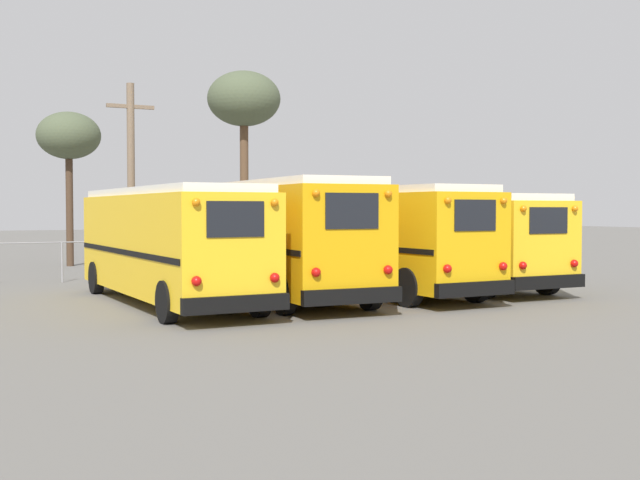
% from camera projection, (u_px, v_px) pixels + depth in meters
% --- Properties ---
extents(ground_plane, '(160.00, 160.00, 0.00)m').
position_uv_depth(ground_plane, '(313.00, 292.00, 24.48)').
color(ground_plane, '#66635E').
extents(school_bus_0, '(2.66, 9.94, 3.11)m').
position_uv_depth(school_bus_0, '(168.00, 241.00, 21.42)').
color(school_bus_0, yellow).
rests_on(school_bus_0, ground).
extents(school_bus_1, '(2.96, 10.30, 3.33)m').
position_uv_depth(school_bus_1, '(274.00, 235.00, 23.06)').
color(school_bus_1, '#E5A00C').
rests_on(school_bus_1, ground).
extents(school_bus_2, '(2.75, 10.78, 3.19)m').
position_uv_depth(school_bus_2, '(365.00, 235.00, 24.76)').
color(school_bus_2, '#EAAA0F').
rests_on(school_bus_2, ground).
extents(school_bus_3, '(2.62, 10.20, 2.99)m').
position_uv_depth(school_bus_3, '(442.00, 237.00, 26.56)').
color(school_bus_3, yellow).
rests_on(school_bus_3, ground).
extents(utility_pole, '(1.80, 0.29, 7.30)m').
position_uv_depth(utility_pole, '(131.00, 176.00, 30.35)').
color(utility_pole, '#75604C').
rests_on(utility_pole, ground).
extents(bare_tree_0, '(2.80, 2.80, 6.88)m').
position_uv_depth(bare_tree_0, '(69.00, 138.00, 35.67)').
color(bare_tree_0, '#473323').
rests_on(bare_tree_0, ground).
extents(bare_tree_1, '(3.58, 3.58, 9.29)m').
position_uv_depth(bare_tree_1, '(244.00, 102.00, 39.14)').
color(bare_tree_1, brown).
rests_on(bare_tree_1, ground).
extents(fence_line, '(17.64, 0.06, 1.42)m').
position_uv_depth(fence_line, '(232.00, 250.00, 30.64)').
color(fence_line, '#939399').
rests_on(fence_line, ground).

